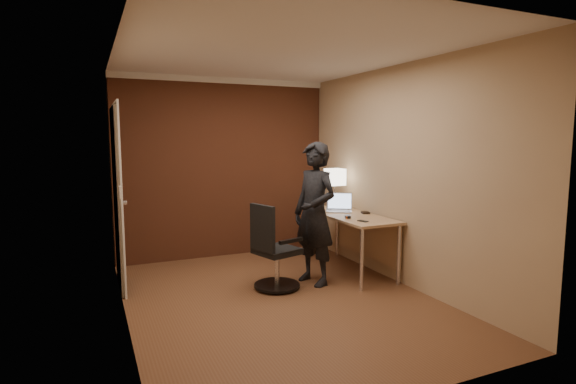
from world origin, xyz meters
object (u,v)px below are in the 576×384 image
at_px(laptop, 339,206).
at_px(desk, 353,224).
at_px(phone, 363,221).
at_px(office_chair, 273,253).
at_px(mouse, 348,217).
at_px(person, 315,214).
at_px(desk_lamp, 335,177).
at_px(wallet, 365,213).

bearing_deg(laptop, desk, -77.38).
xyz_separation_m(phone, office_chair, (-1.01, 0.23, -0.32)).
distance_m(laptop, phone, 0.76).
bearing_deg(mouse, person, -155.34).
bearing_deg(laptop, phone, -99.75).
relative_size(desk, desk_lamp, 2.80).
bearing_deg(person, desk, 92.84).
distance_m(desk, wallet, 0.21).
bearing_deg(desk, desk_lamp, 89.38).
xyz_separation_m(laptop, mouse, (-0.17, -0.49, -0.05)).
xyz_separation_m(phone, person, (-0.49, 0.25, 0.08)).
distance_m(mouse, office_chair, 1.03).
bearing_deg(office_chair, phone, -13.01).
bearing_deg(mouse, phone, -56.59).
bearing_deg(laptop, person, -141.12).
height_order(wallet, person, person).
height_order(office_chair, person, person).
relative_size(desk, mouse, 15.00).
relative_size(laptop, mouse, 4.17).
bearing_deg(mouse, desk, 69.80).
relative_size(desk, wallet, 13.64).
distance_m(mouse, person, 0.45).
bearing_deg(desk, wallet, -17.71).
relative_size(laptop, phone, 3.63).
distance_m(desk, laptop, 0.32).
distance_m(desk_lamp, office_chair, 1.59).
xyz_separation_m(desk, wallet, (0.15, -0.05, 0.14)).
xyz_separation_m(desk, phone, (-0.19, -0.49, 0.13)).
relative_size(office_chair, person, 0.58).
height_order(desk, office_chair, office_chair).
xyz_separation_m(desk, office_chair, (-1.20, -0.26, -0.19)).
height_order(laptop, office_chair, office_chair).
bearing_deg(phone, office_chair, 147.53).
bearing_deg(wallet, person, -166.72).
bearing_deg(laptop, wallet, -56.02).
xyz_separation_m(office_chair, person, (0.53, 0.02, 0.40)).
height_order(phone, office_chair, office_chair).
xyz_separation_m(desk, desk_lamp, (0.01, 0.48, 0.55)).
bearing_deg(office_chair, mouse, 1.33).
distance_m(wallet, office_chair, 1.40).
height_order(desk_lamp, laptop, desk_lamp).
height_order(mouse, wallet, mouse).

